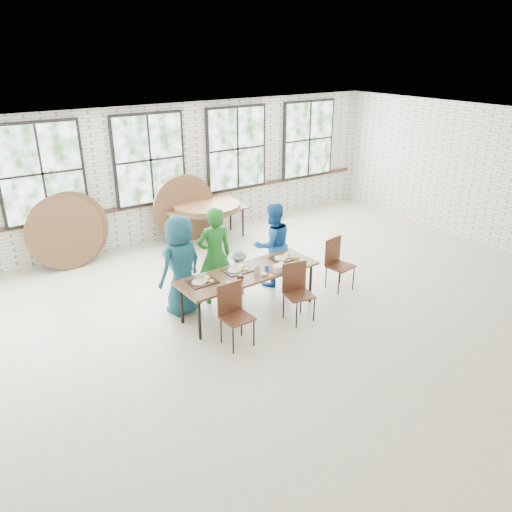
{
  "coord_description": "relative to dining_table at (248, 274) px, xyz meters",
  "views": [
    {
      "loc": [
        -4.1,
        -5.61,
        4.13
      ],
      "look_at": [
        0.0,
        0.4,
        1.05
      ],
      "focal_mm": 35.0,
      "sensor_mm": 36.0,
      "label": 1
    }
  ],
  "objects": [
    {
      "name": "chair_spare",
      "position": [
        1.83,
        -0.13,
        -0.13
      ],
      "size": [
        0.48,
        0.47,
        0.95
      ],
      "rotation": [
        0.0,
        0.0,
        0.17
      ],
      "color": "#4C2919",
      "rests_on": "ground"
    },
    {
      "name": "chair_near_left",
      "position": [
        -0.69,
        -0.64,
        -0.13
      ],
      "size": [
        0.43,
        0.42,
        0.95
      ],
      "rotation": [
        0.0,
        0.0,
        0.04
      ],
      "color": "#4C2919",
      "rests_on": "ground"
    },
    {
      "name": "chair_near_right",
      "position": [
        0.54,
        -0.59,
        -0.13
      ],
      "size": [
        0.49,
        0.48,
        0.95
      ],
      "rotation": [
        0.0,
        0.0,
        -0.19
      ],
      "color": "#4C2919",
      "rests_on": "ground"
    },
    {
      "name": "round_tops_stacked",
      "position": [
        1.09,
        3.33,
        0.12
      ],
      "size": [
        1.5,
        1.5,
        0.13
      ],
      "color": "brown",
      "rests_on": "storage_table"
    },
    {
      "name": "round_tops_leaning",
      "position": [
        -0.59,
        3.66,
        0.05
      ],
      "size": [
        4.19,
        0.48,
        1.49
      ],
      "color": "brown",
      "rests_on": "ground"
    },
    {
      "name": "adult_green",
      "position": [
        -0.25,
        0.65,
        0.16
      ],
      "size": [
        0.67,
        0.48,
        1.7
      ],
      "primitive_type": "imported",
      "rotation": [
        0.0,
        0.0,
        3.01
      ],
      "color": "#1C6B21",
      "rests_on": "ground"
    },
    {
      "name": "adult_blue",
      "position": [
        0.96,
        0.65,
        0.09
      ],
      "size": [
        0.81,
        0.66,
        1.56
      ],
      "primitive_type": "imported",
      "rotation": [
        0.0,
        0.0,
        3.05
      ],
      "color": "#16519E",
      "rests_on": "ground"
    },
    {
      "name": "toddler",
      "position": [
        0.22,
        0.65,
        -0.27
      ],
      "size": [
        0.54,
        0.31,
        0.84
      ],
      "primitive_type": "imported",
      "rotation": [
        0.0,
        0.0,
        3.15
      ],
      "color": "#13243D",
      "rests_on": "ground"
    },
    {
      "name": "adult_teal",
      "position": [
        -0.88,
        0.65,
        0.15
      ],
      "size": [
        0.94,
        0.74,
        1.68
      ],
      "primitive_type": "imported",
      "rotation": [
        0.0,
        0.0,
        3.43
      ],
      "color": "#1A5965",
      "rests_on": "ground"
    },
    {
      "name": "storage_table",
      "position": [
        1.09,
        3.33,
        -0.0
      ],
      "size": [
        1.85,
        0.87,
        0.74
      ],
      "rotation": [
        0.0,
        0.0,
        -0.07
      ],
      "color": "brown",
      "rests_on": "ground"
    },
    {
      "name": "dining_table",
      "position": [
        0.0,
        0.0,
        0.0
      ],
      "size": [
        2.42,
        0.87,
        0.74
      ],
      "rotation": [
        0.0,
        0.0,
        0.03
      ],
      "color": "brown",
      "rests_on": "ground"
    },
    {
      "name": "room",
      "position": [
        0.06,
        3.9,
        1.14
      ],
      "size": [
        12.0,
        12.0,
        12.0
      ],
      "color": "beige",
      "rests_on": "ground"
    },
    {
      "name": "tabletop_clutter",
      "position": [
        0.09,
        -0.04,
        0.08
      ],
      "size": [
        2.05,
        0.63,
        0.11
      ],
      "color": "black",
      "rests_on": "dining_table"
    }
  ]
}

